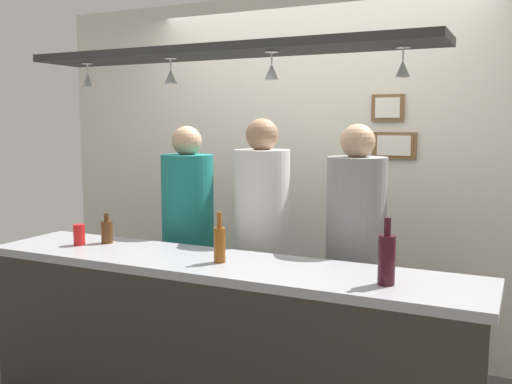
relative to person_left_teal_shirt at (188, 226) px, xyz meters
name	(u,v)px	position (x,y,z in m)	size (l,w,h in m)	color
back_wall	(314,173)	(0.58, 0.82, 0.31)	(4.40, 0.06, 2.60)	silver
bar_counter	(204,327)	(0.58, -0.78, -0.34)	(2.70, 0.55, 0.96)	#99999E
overhead_glass_rack	(222,51)	(0.58, -0.58, 1.03)	(2.20, 0.36, 0.04)	black
hanging_wineglass_far_left	(88,79)	(-0.29, -0.58, 0.92)	(0.07, 0.07, 0.13)	silver
hanging_wineglass_left	(171,76)	(0.29, -0.60, 0.92)	(0.07, 0.07, 0.13)	silver
hanging_wineglass_center_left	(272,71)	(0.88, -0.62, 0.92)	(0.07, 0.07, 0.13)	silver
hanging_wineglass_center	(403,68)	(1.47, -0.52, 0.92)	(0.07, 0.07, 0.13)	silver
person_left_teal_shirt	(188,226)	(0.00, 0.00, 0.00)	(0.34, 0.34, 1.65)	#2D334C
person_middle_white_patterned_shirt	(262,228)	(0.54, 0.00, 0.03)	(0.34, 0.34, 1.70)	#2D334C
person_right_grey_shirt	(356,240)	(1.13, 0.00, 0.01)	(0.34, 0.34, 1.67)	#2D334C
bottle_wine_dark_red	(387,258)	(1.46, -0.69, 0.08)	(0.08, 0.08, 0.30)	#380F19
bottle_beer_brown_stubby	(107,231)	(-0.24, -0.52, 0.04)	(0.07, 0.07, 0.18)	#512D14
bottle_beer_amber_tall	(220,243)	(0.60, -0.65, 0.07)	(0.06, 0.06, 0.26)	brown
drink_can	(79,235)	(-0.34, -0.64, 0.03)	(0.07, 0.07, 0.12)	red
picture_frame_upper_small	(388,108)	(1.12, 0.78, 0.78)	(0.22, 0.02, 0.18)	brown
picture_frame_lower_pair	(394,145)	(1.17, 0.78, 0.52)	(0.30, 0.02, 0.18)	brown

